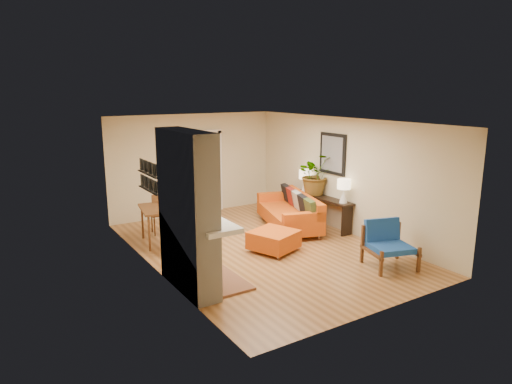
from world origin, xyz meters
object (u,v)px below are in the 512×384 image
(sofa, at_px, (292,212))
(houseplant, at_px, (315,174))
(lamp_far, at_px, (305,178))
(blue_chair, at_px, (387,241))
(dining_table, at_px, (163,214))
(console_table, at_px, (322,203))
(ottoman, at_px, (274,239))
(lamp_near, at_px, (344,188))

(sofa, height_order, houseplant, houseplant)
(lamp_far, distance_m, houseplant, 0.44)
(blue_chair, relative_size, dining_table, 0.55)
(sofa, height_order, blue_chair, sofa)
(dining_table, height_order, console_table, dining_table)
(dining_table, bearing_deg, lamp_far, -3.18)
(ottoman, relative_size, houseplant, 1.06)
(lamp_far, bearing_deg, houseplant, -91.39)
(sofa, height_order, lamp_far, lamp_far)
(dining_table, bearing_deg, console_table, -13.73)
(blue_chair, height_order, console_table, blue_chair)
(blue_chair, relative_size, console_table, 0.54)
(ottoman, xyz_separation_m, console_table, (1.95, 0.81, 0.34))
(sofa, relative_size, ottoman, 2.26)
(dining_table, distance_m, console_table, 3.75)
(dining_table, distance_m, houseplant, 3.74)
(sofa, height_order, ottoman, sofa)
(blue_chair, xyz_separation_m, lamp_near, (0.59, 1.84, 0.61))
(dining_table, height_order, houseplant, houseplant)
(lamp_near, xyz_separation_m, houseplant, (-0.01, 0.98, 0.16))
(blue_chair, distance_m, console_table, 2.61)
(houseplant, bearing_deg, console_table, -87.92)
(lamp_far, xyz_separation_m, houseplant, (-0.01, -0.41, 0.16))
(dining_table, xyz_separation_m, console_table, (3.64, -0.89, -0.05))
(dining_table, relative_size, lamp_near, 3.35)
(ottoman, bearing_deg, blue_chair, -51.98)
(lamp_near, bearing_deg, houseplant, 90.59)
(console_table, bearing_deg, ottoman, -157.52)
(sofa, distance_m, ottoman, 1.70)
(blue_chair, height_order, dining_table, dining_table)
(console_table, distance_m, lamp_near, 0.85)
(ottoman, distance_m, lamp_near, 2.11)
(sofa, bearing_deg, houseplant, -2.33)
(blue_chair, height_order, lamp_near, lamp_near)
(blue_chair, relative_size, lamp_far, 1.86)
(sofa, xyz_separation_m, dining_table, (-2.98, 0.59, 0.24))
(ottoman, xyz_separation_m, lamp_near, (1.95, 0.10, 0.82))
(console_table, height_order, houseplant, houseplant)
(console_table, bearing_deg, lamp_near, -90.00)
(lamp_far, bearing_deg, lamp_near, -90.00)
(lamp_near, relative_size, houseplant, 0.54)
(blue_chair, height_order, lamp_far, lamp_far)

